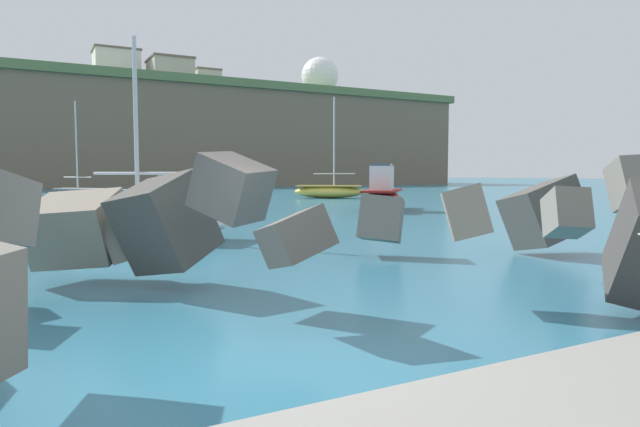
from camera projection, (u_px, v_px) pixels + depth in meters
ground_plane at (233, 360)px, 5.47m from camera, size 400.00×400.00×0.00m
breakwater_jetty at (143, 238)px, 6.85m from camera, size 32.54×7.91×2.28m
boat_near_left at (149, 221)px, 15.34m from camera, size 4.89×4.61×5.67m
boat_near_right at (329, 191)px, 41.89m from camera, size 5.34×4.67×7.71m
boat_mid_left at (167, 192)px, 37.14m from camera, size 6.43×3.27×1.91m
boat_mid_centre at (81, 191)px, 44.03m from camera, size 4.43×4.79×7.71m
boat_mid_right at (383, 196)px, 27.78m from camera, size 5.05×5.54×2.37m
mooring_buoy_middle at (220, 203)px, 31.03m from camera, size 0.44×0.44×0.44m
headland_bluff at (170, 139)px, 94.13m from camera, size 90.88×41.25×15.62m
radar_dome at (320, 79)px, 112.34m from camera, size 7.60×7.60×10.23m
station_building_west at (206, 85)px, 101.63m from camera, size 4.76×4.99×5.60m
station_building_central at (170, 74)px, 87.78m from camera, size 6.57×7.63×4.69m
station_building_east at (117, 69)px, 87.02m from camera, size 7.07×5.94×5.99m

